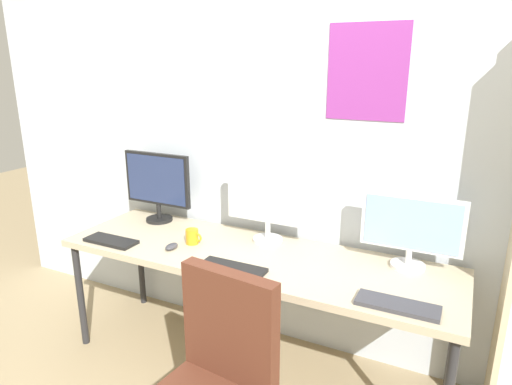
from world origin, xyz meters
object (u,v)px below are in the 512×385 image
at_px(monitor_center, 268,202).
at_px(keyboard_right, 398,305).
at_px(monitor_left, 157,183).
at_px(desk, 252,262).
at_px(keyboard_left, 111,241).
at_px(monitor_right, 412,228).
at_px(keyboard_center, 232,268).
at_px(computer_mouse, 172,246).
at_px(coffee_mug, 192,237).

distance_m(monitor_center, keyboard_right, 0.98).
height_order(monitor_left, monitor_center, monitor_left).
bearing_deg(monitor_left, desk, -14.52).
bearing_deg(monitor_center, keyboard_left, -152.23).
xyz_separation_m(monitor_left, monitor_right, (1.64, -0.00, -0.05)).
bearing_deg(keyboard_center, keyboard_right, 0.00).
bearing_deg(computer_mouse, monitor_right, 15.89).
bearing_deg(keyboard_right, desk, 164.69).
distance_m(monitor_center, keyboard_center, 0.50).
distance_m(desk, coffee_mug, 0.40).
height_order(keyboard_left, computer_mouse, computer_mouse).
height_order(monitor_center, computer_mouse, monitor_center).
distance_m(monitor_center, computer_mouse, 0.62).
bearing_deg(keyboard_left, coffee_mug, 24.26).
bearing_deg(computer_mouse, keyboard_left, -168.31).
relative_size(monitor_left, computer_mouse, 5.24).
bearing_deg(monitor_right, desk, -165.49).
bearing_deg(coffee_mug, keyboard_left, -155.74).
relative_size(keyboard_left, keyboard_right, 0.91).
bearing_deg(desk, monitor_left, 165.48).
bearing_deg(keyboard_right, computer_mouse, 176.43).
bearing_deg(keyboard_left, desk, 15.31).
height_order(desk, keyboard_right, keyboard_right).
xyz_separation_m(monitor_right, keyboard_center, (-0.82, -0.44, -0.21)).
relative_size(monitor_center, keyboard_center, 1.47).
relative_size(computer_mouse, coffee_mug, 0.91).
bearing_deg(monitor_right, computer_mouse, -164.11).
relative_size(monitor_left, keyboard_right, 1.38).
height_order(monitor_center, keyboard_center, monitor_center).
distance_m(monitor_center, coffee_mug, 0.50).
bearing_deg(monitor_center, monitor_right, -0.00).
height_order(keyboard_center, coffee_mug, coffee_mug).
distance_m(monitor_left, keyboard_center, 0.97).
distance_m(desk, monitor_right, 0.89).
xyz_separation_m(monitor_left, keyboard_center, (0.82, -0.44, -0.26)).
height_order(keyboard_left, keyboard_right, same).
xyz_separation_m(monitor_center, coffee_mug, (-0.39, -0.24, -0.20)).
distance_m(keyboard_left, keyboard_center, 0.84).
bearing_deg(computer_mouse, monitor_center, 38.76).
bearing_deg(desk, keyboard_center, -90.00).
bearing_deg(computer_mouse, keyboard_center, -10.14).
height_order(desk, coffee_mug, coffee_mug).
bearing_deg(keyboard_left, computer_mouse, 11.69).
bearing_deg(desk, coffee_mug, -176.16).
height_order(desk, keyboard_left, keyboard_left).
xyz_separation_m(monitor_right, keyboard_left, (-1.66, -0.44, -0.21)).
height_order(monitor_left, keyboard_left, monitor_left).
relative_size(monitor_right, keyboard_center, 1.44).
distance_m(keyboard_left, computer_mouse, 0.40).
xyz_separation_m(monitor_center, keyboard_center, (0.00, -0.44, -0.24)).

